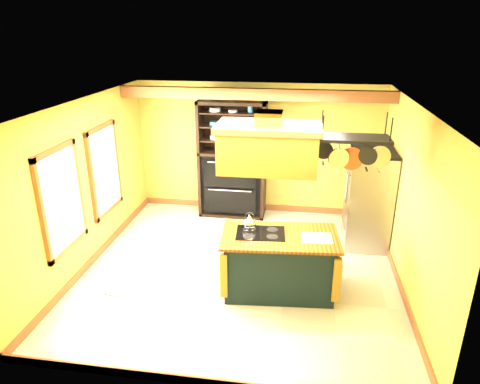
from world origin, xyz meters
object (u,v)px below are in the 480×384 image
(kitchen_island, at_px, (279,263))
(pot_rack, at_px, (354,146))
(range_hood, at_px, (268,146))
(refrigerator, at_px, (368,201))
(hutch, at_px, (233,172))

(kitchen_island, bearing_deg, pot_rack, -3.96)
(range_hood, xyz_separation_m, refrigerator, (1.65, 1.73, -1.40))
(kitchen_island, xyz_separation_m, hutch, (-1.14, 2.75, 0.45))
(kitchen_island, xyz_separation_m, range_hood, (-0.20, -0.00, 1.77))
(range_hood, xyz_separation_m, hutch, (-0.94, 2.75, -1.32))
(range_hood, distance_m, pot_rack, 1.10)
(kitchen_island, distance_m, hutch, 3.01)
(refrigerator, height_order, hutch, hutch)
(kitchen_island, relative_size, pot_rack, 1.79)
(pot_rack, bearing_deg, hutch, 126.81)
(kitchen_island, distance_m, range_hood, 1.78)
(kitchen_island, bearing_deg, range_hood, 175.61)
(range_hood, bearing_deg, refrigerator, 46.35)
(kitchen_island, height_order, pot_rack, pot_rack)
(refrigerator, bearing_deg, kitchen_island, -130.03)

